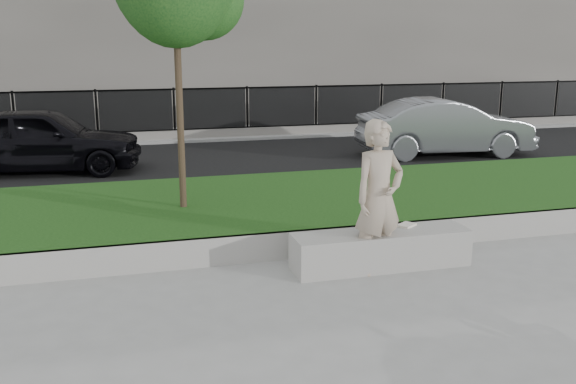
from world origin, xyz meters
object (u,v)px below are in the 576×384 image
object	(u,v)px
stone_bench	(381,249)
man	(379,198)
car_dark	(41,139)
book	(407,225)
car_silver	(445,127)

from	to	relation	value
stone_bench	man	distance (m)	0.78
stone_bench	man	size ratio (longest dim) A/B	1.20
man	car_dark	bearing A→B (deg)	107.20
book	stone_bench	bearing A→B (deg)	165.61
book	car_silver	xyz separation A→B (m)	(4.52, 7.12, 0.27)
stone_bench	car_silver	bearing A→B (deg)	55.70
book	car_silver	distance (m)	8.44
stone_bench	car_silver	size ratio (longest dim) A/B	0.54
man	car_silver	bearing A→B (deg)	41.57
stone_bench	car_dark	world-z (taller)	car_dark
man	car_dark	distance (m)	9.28
stone_bench	car_silver	distance (m)	8.83
man	car_silver	size ratio (longest dim) A/B	0.45
stone_bench	car_dark	distance (m)	9.23
book	car_dark	world-z (taller)	car_dark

